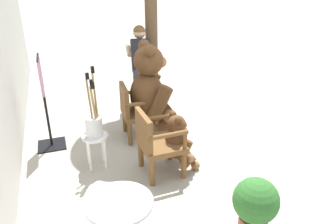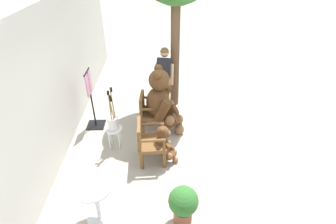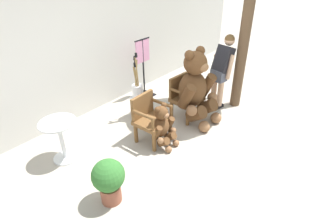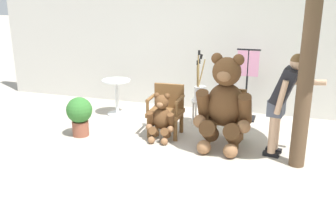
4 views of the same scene
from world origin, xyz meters
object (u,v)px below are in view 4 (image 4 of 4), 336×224
(teddy_bear_large, at_px, (225,103))
(wooden_chair_left, at_px, (167,109))
(teddy_bear_small, at_px, (161,118))
(round_side_table, at_px, (117,93))
(person_visitor, at_px, (284,97))
(clothing_display_stand, at_px, (247,83))
(wooden_chair_right, at_px, (227,114))
(white_stool, at_px, (200,105))
(brush_bucket, at_px, (200,90))
(potted_plant, at_px, (80,114))

(teddy_bear_large, bearing_deg, wooden_chair_left, 165.80)
(teddy_bear_small, relative_size, round_side_table, 1.11)
(teddy_bear_large, bearing_deg, person_visitor, -4.71)
(teddy_bear_large, relative_size, clothing_display_stand, 1.09)
(wooden_chair_right, bearing_deg, person_visitor, -21.25)
(teddy_bear_small, distance_m, person_visitor, 1.97)
(teddy_bear_large, xyz_separation_m, white_stool, (-0.61, 0.97, -0.37))
(wooden_chair_left, distance_m, round_side_table, 1.49)
(teddy_bear_small, xyz_separation_m, person_visitor, (1.89, -0.05, 0.53))
(wooden_chair_left, height_order, teddy_bear_large, teddy_bear_large)
(teddy_bear_large, bearing_deg, white_stool, 122.25)
(brush_bucket, relative_size, potted_plant, 1.36)
(person_visitor, height_order, brush_bucket, person_visitor)
(person_visitor, xyz_separation_m, white_stool, (-1.47, 1.04, -0.57))
(teddy_bear_small, height_order, clothing_display_stand, clothing_display_stand)
(wooden_chair_left, xyz_separation_m, white_stool, (0.42, 0.71, -0.11))
(wooden_chair_right, height_order, teddy_bear_large, teddy_bear_large)
(wooden_chair_right, height_order, potted_plant, wooden_chair_right)
(potted_plant, bearing_deg, wooden_chair_left, 20.74)
(potted_plant, bearing_deg, wooden_chair_right, 12.20)
(teddy_bear_large, height_order, white_stool, teddy_bear_large)
(white_stool, bearing_deg, teddy_bear_large, -57.75)
(wooden_chair_left, distance_m, clothing_display_stand, 1.77)
(teddy_bear_small, relative_size, person_visitor, 0.52)
(teddy_bear_large, distance_m, brush_bucket, 1.15)
(person_visitor, bearing_deg, white_stool, 144.77)
(potted_plant, distance_m, clothing_display_stand, 3.17)
(teddy_bear_small, height_order, brush_bucket, brush_bucket)
(teddy_bear_large, bearing_deg, teddy_bear_small, -178.70)
(person_visitor, bearing_deg, clothing_display_stand, 113.50)
(white_stool, relative_size, clothing_display_stand, 0.34)
(wooden_chair_left, relative_size, white_stool, 1.87)
(teddy_bear_small, xyz_separation_m, white_stool, (0.42, 0.99, -0.04))
(clothing_display_stand, bearing_deg, round_side_table, -167.77)
(wooden_chair_left, distance_m, white_stool, 0.83)
(white_stool, bearing_deg, person_visitor, -35.23)
(person_visitor, height_order, clothing_display_stand, person_visitor)
(wooden_chair_right, height_order, brush_bucket, brush_bucket)
(teddy_bear_large, distance_m, teddy_bear_small, 1.08)
(wooden_chair_right, height_order, person_visitor, person_visitor)
(clothing_display_stand, bearing_deg, wooden_chair_left, -133.18)
(person_visitor, relative_size, clothing_display_stand, 1.14)
(white_stool, bearing_deg, potted_plant, -145.70)
(wooden_chair_left, distance_m, teddy_bear_small, 0.29)
(brush_bucket, distance_m, clothing_display_stand, 0.97)
(teddy_bear_small, distance_m, clothing_display_stand, 1.99)
(round_side_table, bearing_deg, teddy_bear_small, -38.29)
(wooden_chair_right, xyz_separation_m, white_stool, (-0.62, 0.71, -0.11))
(teddy_bear_large, xyz_separation_m, round_side_table, (-2.32, 1.00, -0.28))
(white_stool, bearing_deg, round_side_table, 179.07)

